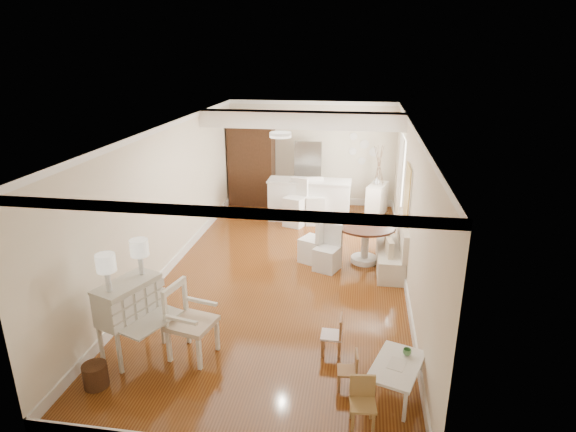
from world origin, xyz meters
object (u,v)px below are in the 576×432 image
(secretary_bureau, at_px, (131,319))
(dining_table, at_px, (365,244))
(slip_chair_near, at_px, (327,248))
(wicker_basket, at_px, (95,375))
(fridge, at_px, (321,175))
(kids_chair_c, at_px, (363,404))
(pantry_cabinet, at_px, (252,163))
(kids_table, at_px, (396,379))
(bar_stool_right, at_px, (315,201))
(breakfast_counter, at_px, (309,200))
(kids_chair_b, at_px, (332,334))
(bar_stool_left, at_px, (295,203))
(sideboard, at_px, (377,200))
(gustavian_armchair, at_px, (192,322))
(kids_chair_a, at_px, (347,370))
(slip_chair_far, at_px, (314,239))

(secretary_bureau, relative_size, dining_table, 0.96)
(secretary_bureau, xyz_separation_m, slip_chair_near, (2.48, 3.17, -0.11))
(wicker_basket, xyz_separation_m, fridge, (2.17, 7.79, 0.74))
(kids_chair_c, bearing_deg, pantry_cabinet, 105.43)
(kids_table, xyz_separation_m, bar_stool_right, (-1.64, 6.07, 0.34))
(pantry_cabinet, bearing_deg, secretary_bureau, -90.81)
(dining_table, xyz_separation_m, breakfast_counter, (-1.40, 2.37, 0.11))
(secretary_bureau, bearing_deg, kids_chair_c, 5.31)
(kids_chair_b, xyz_separation_m, kids_chair_c, (0.45, -1.34, -0.00))
(kids_chair_b, relative_size, pantry_cabinet, 0.27)
(dining_table, height_order, fridge, fridge)
(kids_table, height_order, kids_chair_b, kids_chair_b)
(kids_chair_c, xyz_separation_m, fridge, (-1.20, 7.96, 0.60))
(bar_stool_left, xyz_separation_m, sideboard, (1.97, 1.11, -0.17))
(gustavian_armchair, xyz_separation_m, pantry_cabinet, (-0.75, 7.00, 0.61))
(kids_chair_a, distance_m, dining_table, 3.91)
(fridge, bearing_deg, kids_table, -77.74)
(gustavian_armchair, xyz_separation_m, breakfast_counter, (0.95, 5.92, -0.02))
(secretary_bureau, xyz_separation_m, bar_stool_left, (1.51, 5.54, 0.01))
(breakfast_counter, distance_m, fridge, 1.14)
(kids_chair_a, distance_m, breakfast_counter, 6.40)
(gustavian_armchair, distance_m, kids_chair_c, 2.56)
(dining_table, relative_size, slip_chair_far, 1.19)
(bar_stool_right, bearing_deg, fridge, 75.91)
(sideboard, bearing_deg, kids_chair_c, -76.61)
(fridge, bearing_deg, bar_stool_right, -91.69)
(slip_chair_near, height_order, slip_chair_far, slip_chair_far)
(kids_chair_a, bearing_deg, pantry_cabinet, -162.79)
(kids_table, distance_m, breakfast_counter, 6.57)
(secretary_bureau, bearing_deg, breakfast_counter, 94.38)
(bar_stool_left, distance_m, pantry_cabinet, 2.18)
(kids_chair_c, relative_size, slip_chair_far, 0.62)
(breakfast_counter, bearing_deg, secretary_bureau, -106.67)
(wicker_basket, distance_m, slip_chair_near, 4.72)
(fridge, bearing_deg, slip_chair_near, -83.00)
(kids_chair_c, height_order, slip_chair_far, slip_chair_far)
(kids_table, xyz_separation_m, pantry_cabinet, (-3.50, 7.39, 0.93))
(kids_table, bearing_deg, kids_chair_b, 138.80)
(dining_table, bearing_deg, slip_chair_far, -173.28)
(slip_chair_far, bearing_deg, bar_stool_right, -149.32)
(gustavian_armchair, distance_m, slip_chair_far, 3.67)
(slip_chair_far, bearing_deg, kids_chair_c, 38.12)
(slip_chair_far, height_order, bar_stool_right, bar_stool_right)
(slip_chair_far, bearing_deg, pantry_cabinet, -124.66)
(secretary_bureau, height_order, bar_stool_left, bar_stool_left)
(breakfast_counter, xyz_separation_m, fridge, (0.20, 1.05, 0.39))
(secretary_bureau, xyz_separation_m, kids_chair_b, (2.75, 0.44, -0.26))
(kids_chair_b, height_order, slip_chair_near, slip_chair_near)
(kids_table, bearing_deg, bar_stool_right, 105.10)
(slip_chair_near, bearing_deg, sideboard, 95.25)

